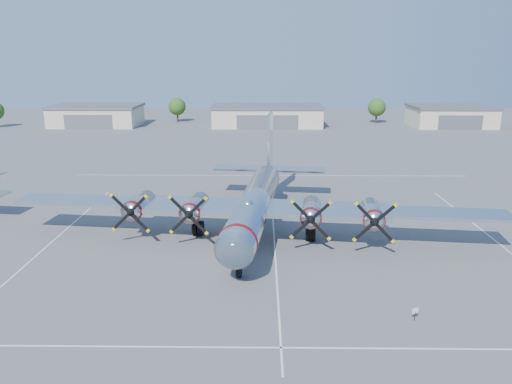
{
  "coord_description": "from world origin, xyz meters",
  "views": [
    {
      "loc": [
        -1.22,
        -49.69,
        17.71
      ],
      "look_at": [
        -1.91,
        3.57,
        3.2
      ],
      "focal_mm": 35.0,
      "sensor_mm": 36.0,
      "label": 1
    }
  ],
  "objects_px": {
    "hangar_center": "(267,115)",
    "tree_west": "(177,107)",
    "tree_east": "(377,108)",
    "info_placard": "(415,312)",
    "hangar_east": "(450,116)",
    "main_bomber_b29": "(256,231)",
    "hangar_west": "(97,115)"
  },
  "relations": [
    {
      "from": "tree_east",
      "to": "hangar_center",
      "type": "bearing_deg",
      "value": -168.62
    },
    {
      "from": "hangar_center",
      "to": "main_bomber_b29",
      "type": "height_order",
      "value": "hangar_center"
    },
    {
      "from": "hangar_east",
      "to": "tree_east",
      "type": "height_order",
      "value": "tree_east"
    },
    {
      "from": "tree_west",
      "to": "main_bomber_b29",
      "type": "bearing_deg",
      "value": -75.6
    },
    {
      "from": "hangar_east",
      "to": "info_placard",
      "type": "xyz_separation_m",
      "value": [
        -38.63,
        -100.53,
        -2.03
      ]
    },
    {
      "from": "tree_west",
      "to": "hangar_east",
      "type": "bearing_deg",
      "value": -6.28
    },
    {
      "from": "main_bomber_b29",
      "to": "hangar_west",
      "type": "bearing_deg",
      "value": 124.13
    },
    {
      "from": "tree_east",
      "to": "hangar_east",
      "type": "bearing_deg",
      "value": -18.54
    },
    {
      "from": "tree_east",
      "to": "tree_west",
      "type": "bearing_deg",
      "value": 177.92
    },
    {
      "from": "hangar_center",
      "to": "main_bomber_b29",
      "type": "bearing_deg",
      "value": -91.28
    },
    {
      "from": "tree_west",
      "to": "tree_east",
      "type": "relative_size",
      "value": 1.0
    },
    {
      "from": "hangar_center",
      "to": "info_placard",
      "type": "relative_size",
      "value": 29.59
    },
    {
      "from": "info_placard",
      "to": "hangar_east",
      "type": "bearing_deg",
      "value": 44.4
    },
    {
      "from": "hangar_center",
      "to": "tree_west",
      "type": "relative_size",
      "value": 4.31
    },
    {
      "from": "tree_east",
      "to": "main_bomber_b29",
      "type": "relative_size",
      "value": 0.14
    },
    {
      "from": "tree_east",
      "to": "info_placard",
      "type": "bearing_deg",
      "value": -100.96
    },
    {
      "from": "tree_east",
      "to": "main_bomber_b29",
      "type": "xyz_separation_m",
      "value": [
        -31.84,
        -88.23,
        -4.22
      ]
    },
    {
      "from": "tree_west",
      "to": "tree_east",
      "type": "height_order",
      "value": "same"
    },
    {
      "from": "hangar_center",
      "to": "hangar_east",
      "type": "distance_m",
      "value": 48.0
    },
    {
      "from": "hangar_center",
      "to": "info_placard",
      "type": "distance_m",
      "value": 100.98
    },
    {
      "from": "hangar_center",
      "to": "tree_east",
      "type": "bearing_deg",
      "value": 11.38
    },
    {
      "from": "hangar_east",
      "to": "info_placard",
      "type": "relative_size",
      "value": 21.31
    },
    {
      "from": "hangar_center",
      "to": "info_placard",
      "type": "bearing_deg",
      "value": -84.68
    },
    {
      "from": "hangar_east",
      "to": "tree_east",
      "type": "xyz_separation_m",
      "value": [
        -18.0,
        6.04,
        1.51
      ]
    },
    {
      "from": "hangar_west",
      "to": "hangar_east",
      "type": "height_order",
      "value": "same"
    },
    {
      "from": "hangar_center",
      "to": "tree_west",
      "type": "height_order",
      "value": "tree_west"
    },
    {
      "from": "hangar_east",
      "to": "tree_west",
      "type": "height_order",
      "value": "tree_west"
    },
    {
      "from": "main_bomber_b29",
      "to": "tree_east",
      "type": "bearing_deg",
      "value": 76.58
    },
    {
      "from": "main_bomber_b29",
      "to": "hangar_center",
      "type": "bearing_deg",
      "value": 95.14
    },
    {
      "from": "info_placard",
      "to": "main_bomber_b29",
      "type": "bearing_deg",
      "value": 96.84
    },
    {
      "from": "hangar_west",
      "to": "info_placard",
      "type": "bearing_deg",
      "value": -61.59
    },
    {
      "from": "hangar_center",
      "to": "tree_west",
      "type": "distance_m",
      "value": 26.3
    }
  ]
}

